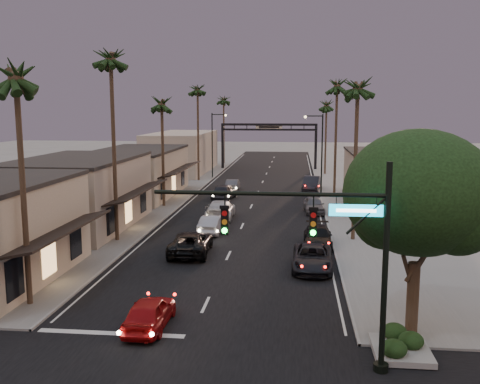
% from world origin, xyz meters
% --- Properties ---
extents(ground, '(200.00, 200.00, 0.00)m').
position_xyz_m(ground, '(0.00, 40.00, 0.00)').
color(ground, slate).
rests_on(ground, ground).
extents(road, '(14.00, 120.00, 0.02)m').
position_xyz_m(road, '(0.00, 45.00, 0.00)').
color(road, black).
rests_on(road, ground).
extents(sidewalk_left, '(5.00, 92.00, 0.12)m').
position_xyz_m(sidewalk_left, '(-9.50, 52.00, 0.06)').
color(sidewalk_left, slate).
rests_on(sidewalk_left, ground).
extents(sidewalk_right, '(5.00, 92.00, 0.12)m').
position_xyz_m(sidewalk_right, '(9.50, 52.00, 0.06)').
color(sidewalk_right, slate).
rests_on(sidewalk_right, ground).
extents(storefront_mid, '(8.00, 14.00, 5.50)m').
position_xyz_m(storefront_mid, '(-13.00, 26.00, 2.75)').
color(storefront_mid, '#A59684').
rests_on(storefront_mid, ground).
extents(storefront_far, '(8.00, 16.00, 5.00)m').
position_xyz_m(storefront_far, '(-13.00, 42.00, 2.50)').
color(storefront_far, tan).
rests_on(storefront_far, ground).
extents(storefront_dist, '(8.00, 20.00, 6.00)m').
position_xyz_m(storefront_dist, '(-13.00, 65.00, 3.00)').
color(storefront_dist, '#A59684').
rests_on(storefront_dist, ground).
extents(building_right, '(8.00, 18.00, 5.00)m').
position_xyz_m(building_right, '(14.00, 40.00, 2.50)').
color(building_right, '#A59684').
rests_on(building_right, ground).
extents(traffic_signal, '(8.51, 0.22, 7.80)m').
position_xyz_m(traffic_signal, '(5.69, 4.00, 5.08)').
color(traffic_signal, black).
rests_on(traffic_signal, ground).
extents(corner_tree, '(6.20, 6.20, 8.80)m').
position_xyz_m(corner_tree, '(9.48, 7.45, 5.98)').
color(corner_tree, '#38281C').
rests_on(corner_tree, ground).
extents(planter, '(2.20, 2.60, 0.24)m').
position_xyz_m(planter, '(8.60, 5.50, 0.00)').
color(planter, gray).
rests_on(planter, ground).
extents(arch, '(15.20, 0.40, 7.27)m').
position_xyz_m(arch, '(0.00, 70.00, 5.53)').
color(arch, black).
rests_on(arch, ground).
extents(streetlight_right, '(2.13, 0.30, 9.00)m').
position_xyz_m(streetlight_right, '(6.92, 45.00, 5.33)').
color(streetlight_right, black).
rests_on(streetlight_right, ground).
extents(streetlight_left, '(2.13, 0.30, 9.00)m').
position_xyz_m(streetlight_left, '(-6.92, 58.00, 5.33)').
color(streetlight_left, black).
rests_on(streetlight_left, ground).
extents(palm_la, '(3.20, 3.20, 13.20)m').
position_xyz_m(palm_la, '(-8.60, 9.00, 11.44)').
color(palm_la, '#38281C').
rests_on(palm_la, ground).
extents(palm_lb, '(3.20, 3.20, 15.20)m').
position_xyz_m(palm_lb, '(-8.60, 22.00, 13.39)').
color(palm_lb, '#38281C').
rests_on(palm_lb, ground).
extents(palm_lc, '(3.20, 3.20, 12.20)m').
position_xyz_m(palm_lc, '(-8.60, 36.00, 10.47)').
color(palm_lc, '#38281C').
rests_on(palm_lc, ground).
extents(palm_ld, '(3.20, 3.20, 14.20)m').
position_xyz_m(palm_ld, '(-8.60, 55.00, 12.42)').
color(palm_ld, '#38281C').
rests_on(palm_ld, ground).
extents(palm_ra, '(3.20, 3.20, 13.20)m').
position_xyz_m(palm_ra, '(8.60, 24.00, 11.44)').
color(palm_ra, '#38281C').
rests_on(palm_ra, ground).
extents(palm_rb, '(3.20, 3.20, 14.20)m').
position_xyz_m(palm_rb, '(8.60, 44.00, 12.42)').
color(palm_rb, '#38281C').
rests_on(palm_rb, ground).
extents(palm_rc, '(3.20, 3.20, 12.20)m').
position_xyz_m(palm_rc, '(8.60, 64.00, 10.47)').
color(palm_rc, '#38281C').
rests_on(palm_rc, ground).
extents(palm_far, '(3.20, 3.20, 13.20)m').
position_xyz_m(palm_far, '(-8.30, 78.00, 11.44)').
color(palm_far, '#38281C').
rests_on(palm_far, ground).
extents(oncoming_red, '(1.69, 4.16, 1.42)m').
position_xyz_m(oncoming_red, '(-1.99, 7.00, 0.71)').
color(oncoming_red, '#950A0C').
rests_on(oncoming_red, ground).
extents(oncoming_pickup, '(2.74, 5.56, 1.52)m').
position_xyz_m(oncoming_pickup, '(-2.55, 19.20, 0.76)').
color(oncoming_pickup, black).
rests_on(oncoming_pickup, ground).
extents(oncoming_silver, '(1.77, 4.37, 1.41)m').
position_xyz_m(oncoming_silver, '(-2.05, 25.35, 0.71)').
color(oncoming_silver, '#9A999F').
rests_on(oncoming_silver, ground).
extents(oncoming_white, '(2.47, 5.73, 1.64)m').
position_xyz_m(oncoming_white, '(-2.22, 30.85, 0.82)').
color(oncoming_white, '#BCBCBC').
rests_on(oncoming_white, ground).
extents(oncoming_dgrey, '(2.57, 5.13, 1.68)m').
position_xyz_m(oncoming_dgrey, '(-3.26, 40.94, 0.84)').
color(oncoming_dgrey, black).
rests_on(oncoming_dgrey, ground).
extents(oncoming_grey_far, '(1.48, 4.05, 1.32)m').
position_xyz_m(oncoming_grey_far, '(-3.07, 47.18, 0.66)').
color(oncoming_grey_far, '#4A4B4F').
rests_on(oncoming_grey_far, ground).
extents(curbside_near, '(2.51, 5.20, 1.43)m').
position_xyz_m(curbside_near, '(5.42, 16.54, 0.71)').
color(curbside_near, black).
rests_on(curbside_near, ground).
extents(curbside_black, '(2.07, 4.90, 1.41)m').
position_xyz_m(curbside_black, '(5.95, 22.04, 0.71)').
color(curbside_black, black).
rests_on(curbside_black, ground).
extents(curbside_grey, '(2.04, 4.51, 1.50)m').
position_xyz_m(curbside_grey, '(6.07, 34.39, 0.75)').
color(curbside_grey, '#55565B').
rests_on(curbside_grey, ground).
extents(curbside_far, '(2.37, 5.31, 1.69)m').
position_xyz_m(curbside_far, '(6.20, 47.96, 0.85)').
color(curbside_far, black).
rests_on(curbside_far, ground).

